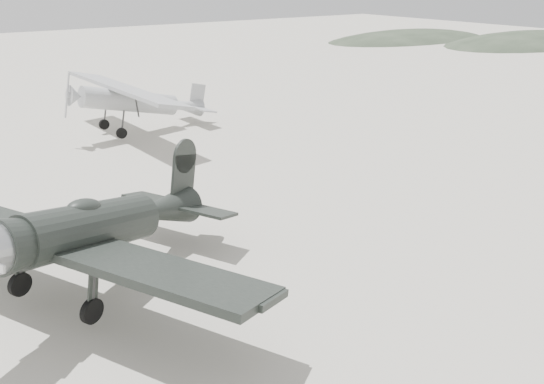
% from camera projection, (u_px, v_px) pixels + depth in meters
% --- Properties ---
extents(ground, '(160.00, 160.00, 0.00)m').
position_uv_depth(ground, '(291.00, 267.00, 15.91)').
color(ground, '#A59F92').
rests_on(ground, ground).
extents(hill_east_north, '(36.00, 18.00, 6.00)m').
position_uv_depth(hill_east_north, '(532.00, 42.00, 68.88)').
color(hill_east_north, '#2B3527').
rests_on(hill_east_north, ground).
extents(hill_northeast, '(32.00, 16.00, 5.20)m').
position_uv_depth(hill_northeast, '(408.00, 39.00, 72.70)').
color(hill_northeast, '#2B3527').
rests_on(hill_northeast, ground).
extents(lowwing_monoplane, '(8.80, 10.86, 3.65)m').
position_uv_depth(lowwing_monoplane, '(100.00, 226.00, 14.13)').
color(lowwing_monoplane, black).
rests_on(lowwing_monoplane, ground).
extents(highwing_monoplane, '(8.04, 11.33, 3.21)m').
position_uv_depth(highwing_monoplane, '(135.00, 97.00, 28.65)').
color(highwing_monoplane, '#9FA1A4').
rests_on(highwing_monoplane, ground).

